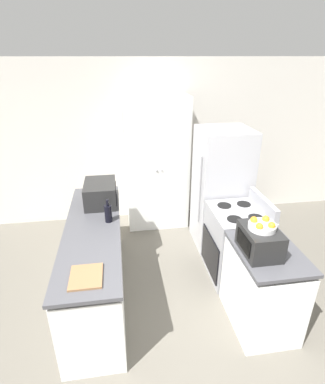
{
  "coord_description": "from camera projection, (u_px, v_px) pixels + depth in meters",
  "views": [
    {
      "loc": [
        -0.52,
        -1.69,
        2.61
      ],
      "look_at": [
        0.0,
        1.69,
        1.05
      ],
      "focal_mm": 28.0,
      "sensor_mm": 36.0,
      "label": 1
    }
  ],
  "objects": [
    {
      "name": "wall_back",
      "position": [
        150.0,
        143.0,
        4.92
      ],
      "size": [
        7.0,
        0.06,
        2.6
      ],
      "color": "silver",
      "rests_on": "ground_plane"
    },
    {
      "name": "wine_bottle",
      "position": [
        108.0,
        213.0,
        3.32
      ],
      "size": [
        0.08,
        0.08,
        0.27
      ],
      "color": "black",
      "rests_on": "counter_left"
    },
    {
      "name": "refrigerator",
      "position": [
        221.0,
        189.0,
        4.27
      ],
      "size": [
        0.72,
        0.7,
        1.74
      ],
      "color": "#B7B7BC",
      "rests_on": "ground_plane"
    },
    {
      "name": "fruit_bowl",
      "position": [
        262.0,
        225.0,
        2.72
      ],
      "size": [
        0.25,
        0.25,
        0.1
      ],
      "color": "silver",
      "rests_on": "toaster_oven"
    },
    {
      "name": "cutting_board",
      "position": [
        86.0,
        277.0,
        2.51
      ],
      "size": [
        0.27,
        0.31,
        0.02
      ],
      "color": "#8E6642",
      "rests_on": "counter_left"
    },
    {
      "name": "counter_right",
      "position": [
        262.0,
        288.0,
        3.06
      ],
      "size": [
        0.6,
        0.81,
        0.91
      ],
      "color": "silver",
      "rests_on": "ground_plane"
    },
    {
      "name": "stove",
      "position": [
        236.0,
        243.0,
        3.76
      ],
      "size": [
        0.66,
        0.72,
        1.07
      ],
      "color": "#9E9EA3",
      "rests_on": "ground_plane"
    },
    {
      "name": "counter_left",
      "position": [
        96.0,
        263.0,
        3.44
      ],
      "size": [
        0.6,
        2.18,
        0.91
      ],
      "color": "silver",
      "rests_on": "ground_plane"
    },
    {
      "name": "toaster_oven",
      "position": [
        260.0,
        241.0,
        2.79
      ],
      "size": [
        0.32,
        0.42,
        0.26
      ],
      "color": "black",
      "rests_on": "counter_right"
    },
    {
      "name": "pantry_cabinet",
      "position": [
        157.0,
        164.0,
        4.74
      ],
      "size": [
        0.97,
        0.58,
        2.09
      ],
      "color": "silver",
      "rests_on": "ground_plane"
    },
    {
      "name": "ground_plane",
      "position": [
        191.0,
        376.0,
        2.67
      ],
      "size": [
        14.0,
        14.0,
        0.0
      ],
      "primitive_type": "plane",
      "color": "#666056"
    },
    {
      "name": "microwave",
      "position": [
        101.0,
        193.0,
        3.73
      ],
      "size": [
        0.39,
        0.52,
        0.28
      ],
      "color": "black",
      "rests_on": "counter_left"
    }
  ]
}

